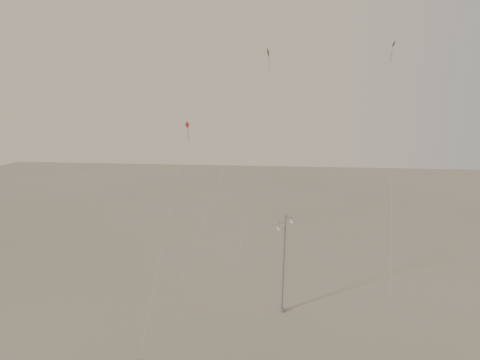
# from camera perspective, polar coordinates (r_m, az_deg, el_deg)

# --- Properties ---
(ground) EXTENTS (160.00, 160.00, 0.00)m
(ground) POSITION_cam_1_polar(r_m,az_deg,el_deg) (32.75, 2.52, -20.65)
(ground) COLOR gray
(ground) RESTS_ON ground
(street_lamp) EXTENTS (1.58, 0.79, 8.64)m
(street_lamp) POSITION_cam_1_polar(r_m,az_deg,el_deg) (32.03, 6.68, -12.17)
(street_lamp) COLOR #95989D
(street_lamp) RESTS_ON ground
(kite_0) EXTENTS (5.20, 6.50, 34.33)m
(kite_0) POSITION_cam_1_polar(r_m,az_deg,el_deg) (44.07, -14.05, 24.70)
(kite_0) COLOR maroon
(kite_0) RESTS_ON ground
(kite_1) EXTENTS (8.36, 5.30, 22.70)m
(kite_1) POSITION_cam_1_polar(r_m,az_deg,el_deg) (36.50, 1.53, 11.93)
(kite_1) COLOR #302928
(kite_1) RESTS_ON ground
(kite_3) EXTENTS (1.65, 10.13, 15.99)m
(kite_3) POSITION_cam_1_polar(r_m,az_deg,el_deg) (31.06, -9.62, 0.35)
(kite_3) COLOR maroon
(kite_3) RESTS_ON ground
(kite_4) EXTENTS (1.25, 9.44, 23.86)m
(kite_4) POSITION_cam_1_polar(r_m,az_deg,el_deg) (41.09, 22.25, 10.96)
(kite_4) COLOR #302928
(kite_4) RESTS_ON ground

